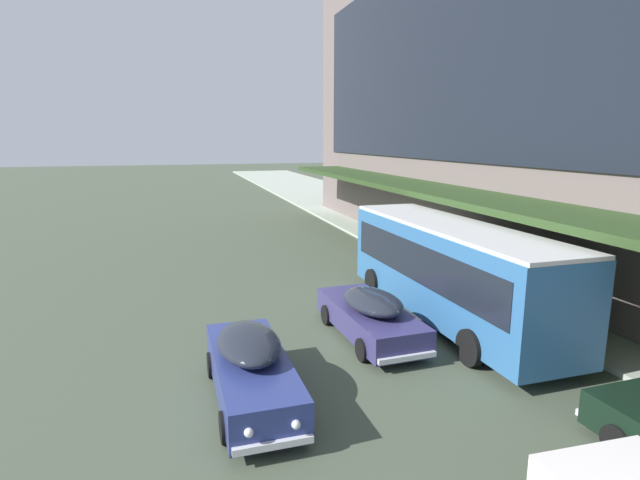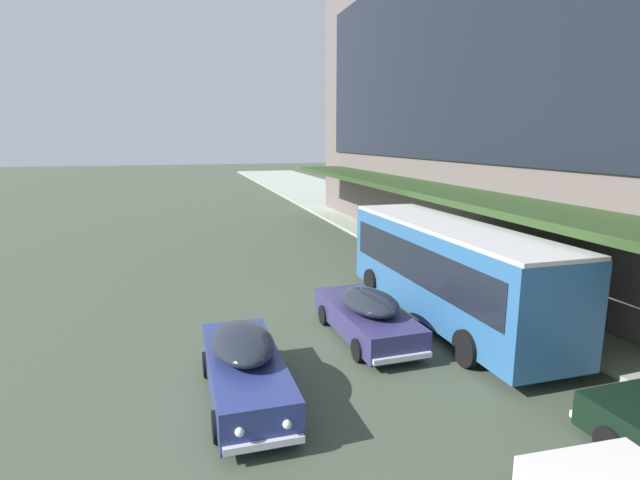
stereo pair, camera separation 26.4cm
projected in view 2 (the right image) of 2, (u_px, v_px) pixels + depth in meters
transit_bus_kerbside_front at (448, 266)px, 16.12m from camera, size 2.87×10.09×3.25m
sedan_oncoming_rear at (245, 367)px, 11.42m from camera, size 1.80×4.92×1.59m
sedan_trailing_mid at (367, 315)px, 14.93m from camera, size 2.03×4.94×1.49m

